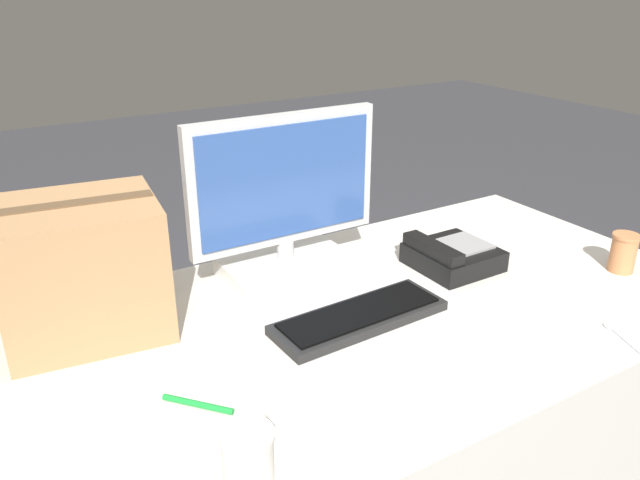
{
  "coord_description": "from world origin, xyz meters",
  "views": [
    {
      "loc": [
        -0.72,
        -1.02,
        1.49
      ],
      "look_at": [
        -0.03,
        0.13,
        0.91
      ],
      "focal_mm": 35.0,
      "sensor_mm": 36.0,
      "label": 1
    }
  ],
  "objects_px": {
    "monitor": "(285,214)",
    "pen_marker": "(198,404)",
    "paper_cup_left": "(248,460)",
    "cardboard_box": "(83,269)",
    "paper_cup_right": "(623,253)",
    "keyboard": "(359,317)",
    "desk_phone": "(451,256)",
    "spoon": "(618,334)",
    "sticky_note_pad": "(285,407)"
  },
  "relations": [
    {
      "from": "monitor",
      "to": "pen_marker",
      "type": "xyz_separation_m",
      "value": [
        -0.39,
        -0.39,
        -0.16
      ]
    },
    {
      "from": "paper_cup_left",
      "to": "cardboard_box",
      "type": "height_order",
      "value": "cardboard_box"
    },
    {
      "from": "paper_cup_right",
      "to": "pen_marker",
      "type": "distance_m",
      "value": 1.16
    },
    {
      "from": "keyboard",
      "to": "paper_cup_right",
      "type": "distance_m",
      "value": 0.75
    },
    {
      "from": "keyboard",
      "to": "paper_cup_left",
      "type": "height_order",
      "value": "paper_cup_left"
    },
    {
      "from": "paper_cup_right",
      "to": "desk_phone",
      "type": "bearing_deg",
      "value": 145.77
    },
    {
      "from": "spoon",
      "to": "monitor",
      "type": "bearing_deg",
      "value": 58.04
    },
    {
      "from": "paper_cup_left",
      "to": "monitor",
      "type": "bearing_deg",
      "value": 57.24
    },
    {
      "from": "paper_cup_left",
      "to": "pen_marker",
      "type": "height_order",
      "value": "paper_cup_left"
    },
    {
      "from": "pen_marker",
      "to": "paper_cup_left",
      "type": "bearing_deg",
      "value": -41.31
    },
    {
      "from": "spoon",
      "to": "sticky_note_pad",
      "type": "distance_m",
      "value": 0.76
    },
    {
      "from": "monitor",
      "to": "spoon",
      "type": "distance_m",
      "value": 0.81
    },
    {
      "from": "paper_cup_right",
      "to": "pen_marker",
      "type": "bearing_deg",
      "value": 177.78
    },
    {
      "from": "monitor",
      "to": "paper_cup_right",
      "type": "height_order",
      "value": "monitor"
    },
    {
      "from": "desk_phone",
      "to": "paper_cup_left",
      "type": "bearing_deg",
      "value": -152.09
    },
    {
      "from": "spoon",
      "to": "keyboard",
      "type": "bearing_deg",
      "value": 74.15
    },
    {
      "from": "keyboard",
      "to": "cardboard_box",
      "type": "height_order",
      "value": "cardboard_box"
    },
    {
      "from": "spoon",
      "to": "cardboard_box",
      "type": "bearing_deg",
      "value": 78.34
    },
    {
      "from": "pen_marker",
      "to": "sticky_note_pad",
      "type": "xyz_separation_m",
      "value": [
        0.13,
        -0.09,
        -0.0
      ]
    },
    {
      "from": "cardboard_box",
      "to": "spoon",
      "type": "bearing_deg",
      "value": -32.56
    },
    {
      "from": "spoon",
      "to": "paper_cup_left",
      "type": "bearing_deg",
      "value": 109.64
    },
    {
      "from": "pen_marker",
      "to": "desk_phone",
      "type": "bearing_deg",
      "value": 63.62
    },
    {
      "from": "spoon",
      "to": "pen_marker",
      "type": "xyz_separation_m",
      "value": [
        -0.88,
        0.24,
        0.0
      ]
    },
    {
      "from": "desk_phone",
      "to": "sticky_note_pad",
      "type": "bearing_deg",
      "value": -156.61
    },
    {
      "from": "cardboard_box",
      "to": "monitor",
      "type": "bearing_deg",
      "value": 1.3
    },
    {
      "from": "cardboard_box",
      "to": "pen_marker",
      "type": "xyz_separation_m",
      "value": [
        0.1,
        -0.38,
        -0.14
      ]
    },
    {
      "from": "keyboard",
      "to": "spoon",
      "type": "height_order",
      "value": "keyboard"
    },
    {
      "from": "pen_marker",
      "to": "cardboard_box",
      "type": "bearing_deg",
      "value": 154.02
    },
    {
      "from": "keyboard",
      "to": "paper_cup_right",
      "type": "xyz_separation_m",
      "value": [
        0.74,
        -0.14,
        0.04
      ]
    },
    {
      "from": "desk_phone",
      "to": "pen_marker",
      "type": "height_order",
      "value": "desk_phone"
    },
    {
      "from": "keyboard",
      "to": "spoon",
      "type": "distance_m",
      "value": 0.57
    },
    {
      "from": "monitor",
      "to": "paper_cup_right",
      "type": "bearing_deg",
      "value": -29.67
    },
    {
      "from": "paper_cup_right",
      "to": "paper_cup_left",
      "type": "bearing_deg",
      "value": -171.31
    },
    {
      "from": "monitor",
      "to": "keyboard",
      "type": "distance_m",
      "value": 0.34
    },
    {
      "from": "desk_phone",
      "to": "cardboard_box",
      "type": "distance_m",
      "value": 0.92
    },
    {
      "from": "keyboard",
      "to": "pen_marker",
      "type": "height_order",
      "value": "keyboard"
    },
    {
      "from": "cardboard_box",
      "to": "paper_cup_right",
      "type": "bearing_deg",
      "value": -18.64
    },
    {
      "from": "keyboard",
      "to": "pen_marker",
      "type": "distance_m",
      "value": 0.43
    },
    {
      "from": "monitor",
      "to": "paper_cup_left",
      "type": "relative_size",
      "value": 4.85
    },
    {
      "from": "spoon",
      "to": "cardboard_box",
      "type": "distance_m",
      "value": 1.17
    },
    {
      "from": "paper_cup_left",
      "to": "pen_marker",
      "type": "bearing_deg",
      "value": 89.56
    },
    {
      "from": "cardboard_box",
      "to": "sticky_note_pad",
      "type": "xyz_separation_m",
      "value": [
        0.24,
        -0.47,
        -0.14
      ]
    },
    {
      "from": "desk_phone",
      "to": "cardboard_box",
      "type": "relative_size",
      "value": 0.57
    },
    {
      "from": "monitor",
      "to": "paper_cup_right",
      "type": "relative_size",
      "value": 4.86
    },
    {
      "from": "monitor",
      "to": "pen_marker",
      "type": "bearing_deg",
      "value": -135.13
    },
    {
      "from": "paper_cup_left",
      "to": "sticky_note_pad",
      "type": "distance_m",
      "value": 0.2
    },
    {
      "from": "cardboard_box",
      "to": "desk_phone",
      "type": "bearing_deg",
      "value": -11.11
    },
    {
      "from": "desk_phone",
      "to": "pen_marker",
      "type": "relative_size",
      "value": 1.8
    },
    {
      "from": "monitor",
      "to": "keyboard",
      "type": "xyz_separation_m",
      "value": [
        0.03,
        -0.3,
        -0.16
      ]
    },
    {
      "from": "keyboard",
      "to": "sticky_note_pad",
      "type": "relative_size",
      "value": 5.06
    }
  ]
}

